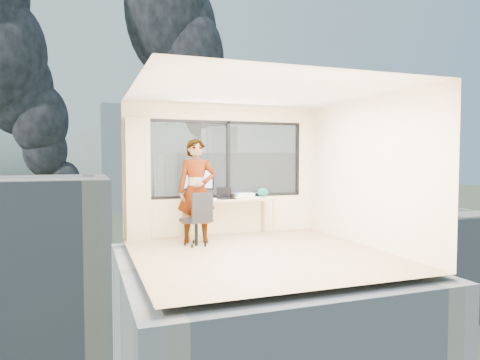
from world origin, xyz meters
name	(u,v)px	position (x,y,z in m)	size (l,w,h in m)	color
floor	(261,254)	(0.00, 0.00, 0.00)	(4.00, 4.00, 0.01)	tan
ceiling	(261,92)	(0.00, 0.00, 2.60)	(4.00, 4.00, 0.01)	white
wall_front	(327,180)	(0.00, -2.00, 1.30)	(4.00, 0.01, 2.60)	#F6DFBE
wall_left	(133,175)	(-2.00, 0.00, 1.30)	(0.01, 4.00, 2.60)	#F6DFBE
wall_right	(366,172)	(2.00, 0.00, 1.30)	(0.01, 4.00, 2.60)	#F6DFBE
window_wall	(226,159)	(0.05, 2.00, 1.52)	(3.30, 0.16, 1.55)	black
curtain	(138,179)	(-1.72, 1.88, 1.15)	(0.45, 0.14, 2.30)	beige
desk	(229,218)	(0.00, 1.66, 0.38)	(1.80, 0.60, 0.75)	tan
chair	(196,218)	(-0.82, 1.00, 0.49)	(0.50, 0.50, 0.97)	black
person	(197,191)	(-0.74, 1.31, 0.95)	(0.69, 0.46, 1.90)	#2D2D33
monitor	(198,184)	(-0.59, 1.76, 1.05)	(0.61, 0.13, 0.61)	black
game_console	(244,195)	(0.41, 1.90, 0.79)	(0.35, 0.29, 0.08)	white
laptop	(227,194)	(-0.06, 1.62, 0.85)	(0.32, 0.34, 0.21)	black
cellphone	(197,200)	(-0.68, 1.51, 0.76)	(0.11, 0.05, 0.01)	black
pen_cup	(232,196)	(0.04, 1.57, 0.80)	(0.08, 0.08, 0.11)	black
handbag	(263,192)	(0.80, 1.82, 0.84)	(0.23, 0.12, 0.18)	#0D4F53
exterior_ground	(96,213)	(0.00, 120.00, -14.00)	(400.00, 400.00, 0.04)	#515B3D
near_bldg_b	(229,227)	(12.00, 38.00, -6.00)	(14.00, 13.00, 16.00)	silver
near_bldg_c	(428,261)	(30.00, 28.00, -9.00)	(12.00, 10.00, 10.00)	beige
far_tower_b	(125,159)	(8.00, 120.00, 1.00)	(13.00, 13.00, 30.00)	silver
far_tower_c	(227,165)	(45.00, 140.00, -1.00)	(15.00, 15.00, 26.00)	silver
hill_b	(223,177)	(100.00, 320.00, -14.00)	(300.00, 220.00, 96.00)	slate
tree_b	(207,343)	(4.00, 18.00, -9.50)	(7.60, 7.60, 9.00)	#194D1B
tree_c	(302,244)	(22.00, 40.00, -9.00)	(8.40, 8.40, 10.00)	#194D1B
smoke_plume_a	(59,44)	(-10.00, 150.00, 39.00)	(40.00, 24.00, 90.00)	black
smoke_plume_b	(228,98)	(55.00, 170.00, 27.00)	(30.00, 18.00, 70.00)	black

